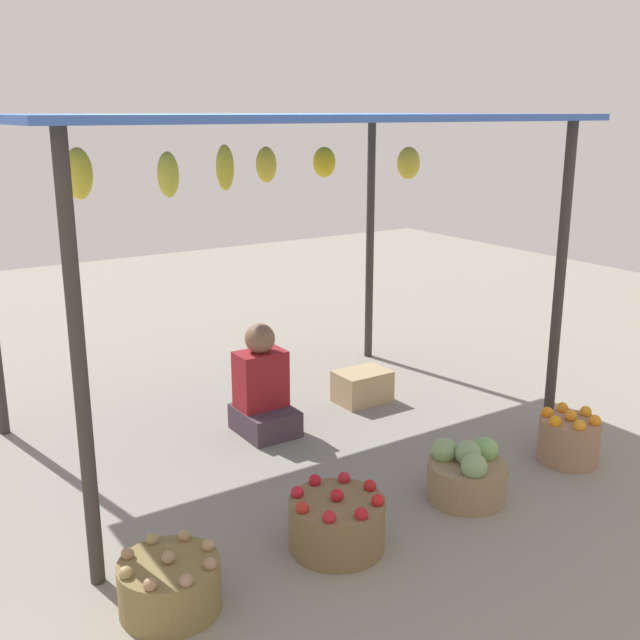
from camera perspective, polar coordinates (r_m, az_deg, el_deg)
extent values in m
plane|color=gray|center=(5.39, -3.34, -8.45)|extent=(14.00, 14.00, 0.00)
cylinder|color=#38332D|center=(3.53, -17.56, -3.76)|extent=(0.07, 0.07, 2.12)
cylinder|color=#38332D|center=(5.28, 17.51, 2.49)|extent=(0.07, 0.07, 2.12)
cylinder|color=#38332D|center=(6.77, 3.77, 5.87)|extent=(0.07, 0.07, 2.12)
cube|color=#3B62B9|center=(4.93, -3.73, 14.94)|extent=(3.47, 2.39, 0.04)
ellipsoid|color=yellow|center=(4.80, -17.65, 10.42)|extent=(0.16, 0.16, 0.31)
ellipsoid|color=yellow|center=(4.58, -11.31, 10.63)|extent=(0.13, 0.13, 0.27)
ellipsoid|color=yellow|center=(5.12, -7.14, 11.27)|extent=(0.12, 0.12, 0.30)
ellipsoid|color=yellow|center=(5.38, -4.06, 11.54)|extent=(0.14, 0.14, 0.25)
ellipsoid|color=yellow|center=(5.63, 0.32, 11.75)|extent=(0.17, 0.17, 0.22)
ellipsoid|color=yellow|center=(5.56, 6.65, 11.60)|extent=(0.16, 0.16, 0.23)
cube|color=#463540|center=(5.37, -4.14, -7.51)|extent=(0.36, 0.44, 0.18)
cube|color=maroon|center=(5.30, -4.47, -4.44)|extent=(0.34, 0.22, 0.40)
sphere|color=brown|center=(5.21, -4.53, -1.39)|extent=(0.21, 0.21, 0.21)
cylinder|color=olive|center=(3.67, -11.19, -18.96)|extent=(0.46, 0.46, 0.24)
sphere|color=#9A7D5C|center=(3.59, -11.32, -17.08)|extent=(0.06, 0.06, 0.06)
sphere|color=#A4845D|center=(3.66, -8.38, -16.39)|extent=(0.06, 0.06, 0.06)
sphere|color=#9C8058|center=(3.75, -10.12, -15.64)|extent=(0.06, 0.06, 0.06)
sphere|color=#958554|center=(3.75, -12.48, -15.74)|extent=(0.06, 0.06, 0.06)
sphere|color=#9A7A50|center=(3.67, -14.23, -16.64)|extent=(0.06, 0.06, 0.06)
sphere|color=#9D8951|center=(3.54, -14.36, -17.90)|extent=(0.06, 0.06, 0.06)
sphere|color=#9D7551|center=(3.45, -12.62, -18.80)|extent=(0.06, 0.06, 0.06)
sphere|color=#9B775D|center=(3.45, -10.01, -18.70)|extent=(0.06, 0.06, 0.06)
sphere|color=#9A7856|center=(3.53, -8.26, -17.65)|extent=(0.06, 0.06, 0.06)
cylinder|color=brown|center=(4.03, 1.28, -15.02)|extent=(0.50, 0.50, 0.27)
sphere|color=#B2151E|center=(3.95, 1.29, -13.01)|extent=(0.07, 0.07, 0.07)
sphere|color=#AD1C1A|center=(4.06, 3.76, -12.31)|extent=(0.07, 0.07, 0.07)
sphere|color=#B11D28|center=(4.14, 1.82, -11.75)|extent=(0.07, 0.07, 0.07)
sphere|color=#B61424|center=(4.11, -0.39, -11.95)|extent=(0.07, 0.07, 0.07)
sphere|color=#B6192A|center=(3.99, -1.71, -12.80)|extent=(0.07, 0.07, 0.07)
sphere|color=#AA281C|center=(3.85, -1.33, -13.90)|extent=(0.07, 0.07, 0.07)
sphere|color=#B41C23|center=(3.78, 0.70, -14.57)|extent=(0.07, 0.07, 0.07)
sphere|color=#AD191F|center=(3.81, 3.12, -14.32)|extent=(0.07, 0.07, 0.07)
sphere|color=red|center=(3.93, 4.35, -13.36)|extent=(0.07, 0.07, 0.07)
cylinder|color=#8E7654|center=(4.57, 10.92, -11.73)|extent=(0.46, 0.46, 0.22)
sphere|color=gray|center=(4.49, 11.04, -9.77)|extent=(0.15, 0.15, 0.15)
sphere|color=#77AC61|center=(4.59, 12.29, -9.48)|extent=(0.15, 0.15, 0.15)
sphere|color=#7FA568|center=(4.53, 9.32, -9.65)|extent=(0.15, 0.15, 0.15)
sphere|color=#7DA26A|center=(4.38, 11.47, -10.71)|extent=(0.15, 0.15, 0.15)
cylinder|color=#9A7456|center=(5.17, 18.13, -8.57)|extent=(0.38, 0.38, 0.28)
sphere|color=orange|center=(5.11, 18.29, -6.81)|extent=(0.08, 0.08, 0.08)
sphere|color=orange|center=(5.22, 19.30, -6.51)|extent=(0.08, 0.08, 0.08)
sphere|color=orange|center=(5.24, 17.71, -6.30)|extent=(0.08, 0.08, 0.08)
sphere|color=orange|center=(5.13, 16.67, -6.67)|extent=(0.08, 0.08, 0.08)
sphere|color=orange|center=(5.00, 17.22, -7.29)|extent=(0.08, 0.08, 0.08)
sphere|color=orange|center=(4.99, 18.89, -7.51)|extent=(0.08, 0.08, 0.08)
sphere|color=orange|center=(5.10, 19.92, -7.11)|extent=(0.08, 0.08, 0.08)
cube|color=tan|center=(5.90, 3.19, -4.98)|extent=(0.41, 0.29, 0.24)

